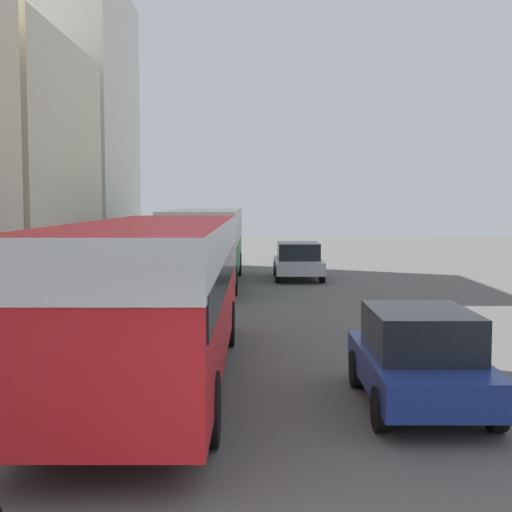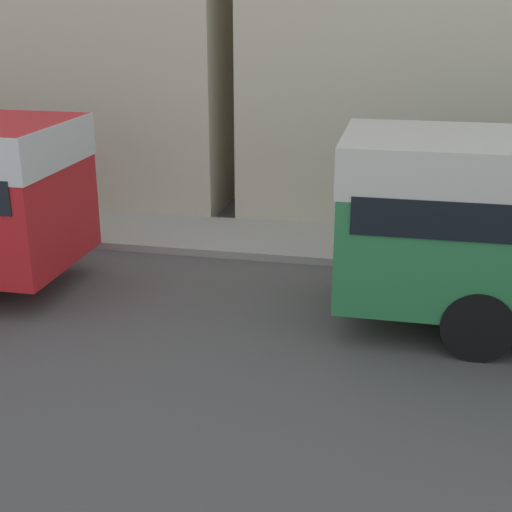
{
  "view_description": "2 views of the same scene",
  "coord_description": "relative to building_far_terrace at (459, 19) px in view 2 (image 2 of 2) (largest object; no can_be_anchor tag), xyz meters",
  "views": [
    {
      "loc": [
        -0.02,
        -4.3,
        3.24
      ],
      "look_at": [
        -0.07,
        17.4,
        1.54
      ],
      "focal_mm": 50.0,
      "sensor_mm": 36.0,
      "label": 1
    },
    {
      "loc": [
        8.47,
        18.75,
        4.67
      ],
      "look_at": [
        -1.68,
        16.62,
        0.95
      ],
      "focal_mm": 50.0,
      "sensor_mm": 36.0,
      "label": 2
    }
  ],
  "objects": [
    {
      "name": "building_far_terrace",
      "position": [
        0.0,
        0.0,
        0.0
      ],
      "size": [
        5.81,
        9.14,
        8.58
      ],
      "color": "beige",
      "rests_on": "ground_plane"
    }
  ]
}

